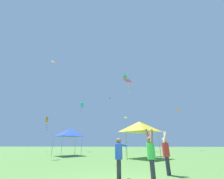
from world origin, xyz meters
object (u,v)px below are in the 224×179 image
object	(u,v)px
canopy_tent_blue	(70,132)
kite_green_diamond	(125,77)
kite_lime_delta	(126,118)
person_watcher_blue	(119,154)
person_flyer_green	(151,153)
kite_orange_delta	(54,62)
kite_magenta_diamond	(128,81)
kite_orange_box	(47,120)
person_companion_red	(166,151)
kite_pink_diamond	(177,110)
kite_red_delta	(110,98)
canopy_tent_yellow	(140,127)
kite_cyan_box	(82,105)

from	to	relation	value
canopy_tent_blue	kite_green_diamond	size ratio (longest dim) A/B	3.50
kite_lime_delta	kite_green_diamond	xyz separation A→B (m)	(0.15, -0.28, 10.47)
person_watcher_blue	kite_green_diamond	bearing A→B (deg)	86.68
person_flyer_green	kite_orange_delta	xyz separation A→B (m)	(-11.24, 10.49, 11.91)
kite_lime_delta	kite_green_diamond	size ratio (longest dim) A/B	1.65
kite_lime_delta	kite_magenta_diamond	size ratio (longest dim) A/B	0.63
kite_lime_delta	kite_orange_box	size ratio (longest dim) A/B	0.58
kite_green_diamond	kite_magenta_diamond	xyz separation A→B (m)	(-0.05, -11.15, -6.34)
person_watcher_blue	person_companion_red	world-z (taller)	person_companion_red
person_watcher_blue	kite_pink_diamond	distance (m)	32.53
kite_lime_delta	kite_red_delta	distance (m)	6.24
kite_green_diamond	person_watcher_blue	bearing A→B (deg)	-93.32
kite_lime_delta	kite_pink_diamond	distance (m)	13.44
person_flyer_green	person_companion_red	distance (m)	1.70
canopy_tent_yellow	canopy_tent_blue	xyz separation A→B (m)	(-9.08, 2.53, -0.40)
kite_lime_delta	kite_orange_delta	distance (m)	19.61
canopy_tent_yellow	kite_red_delta	xyz separation A→B (m)	(-4.83, 15.91, 8.62)
person_watcher_blue	person_companion_red	xyz separation A→B (m)	(2.46, 1.15, 0.08)
person_flyer_green	canopy_tent_blue	distance (m)	14.76
canopy_tent_blue	kite_cyan_box	xyz separation A→B (m)	(-1.69, 10.39, 6.56)
kite_orange_delta	kite_green_diamond	world-z (taller)	kite_green_diamond
kite_lime_delta	kite_magenta_diamond	xyz separation A→B (m)	(0.10, -11.43, 4.13)
kite_green_diamond	kite_red_delta	xyz separation A→B (m)	(-4.04, 0.31, -5.58)
canopy_tent_blue	kite_lime_delta	xyz separation A→B (m)	(8.13, 13.36, 4.14)
person_watcher_blue	kite_red_delta	xyz separation A→B (m)	(-2.59, 25.30, 10.85)
canopy_tent_blue	kite_magenta_diamond	size ratio (longest dim) A/B	1.34
person_watcher_blue	kite_magenta_diamond	xyz separation A→B (m)	(1.40, 13.85, 10.09)
person_watcher_blue	kite_red_delta	size ratio (longest dim) A/B	2.43
kite_green_diamond	canopy_tent_blue	bearing A→B (deg)	-122.36
canopy_tent_blue	kite_pink_diamond	size ratio (longest dim) A/B	3.62
person_watcher_blue	kite_orange_delta	bearing A→B (deg)	133.67
person_watcher_blue	kite_orange_box	bearing A→B (deg)	126.05
canopy_tent_blue	person_companion_red	bearing A→B (deg)	-49.21
kite_red_delta	kite_orange_box	bearing A→B (deg)	-162.45
canopy_tent_blue	kite_lime_delta	world-z (taller)	kite_lime_delta
kite_red_delta	kite_pink_diamond	world-z (taller)	kite_red_delta
kite_pink_diamond	kite_cyan_box	bearing A→B (deg)	-165.89
kite_magenta_diamond	kite_orange_delta	bearing A→B (deg)	-162.43
person_flyer_green	kite_lime_delta	xyz separation A→B (m)	(-0.12, 25.48, 5.89)
kite_magenta_diamond	kite_green_diamond	bearing A→B (deg)	89.77
canopy_tent_yellow	canopy_tent_blue	bearing A→B (deg)	164.42
canopy_tent_blue	kite_lime_delta	bearing A→B (deg)	58.66
canopy_tent_blue	kite_red_delta	size ratio (longest dim) A/B	4.74
kite_orange_delta	kite_cyan_box	world-z (taller)	kite_orange_delta
person_watcher_blue	person_flyer_green	bearing A→B (deg)	-7.85
kite_green_diamond	kite_pink_diamond	bearing A→B (deg)	13.34
person_watcher_blue	kite_magenta_diamond	world-z (taller)	kite_magenta_diamond
person_watcher_blue	kite_magenta_diamond	distance (m)	17.19
person_flyer_green	kite_cyan_box	distance (m)	25.97
kite_orange_delta	canopy_tent_yellow	bearing A→B (deg)	-4.27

